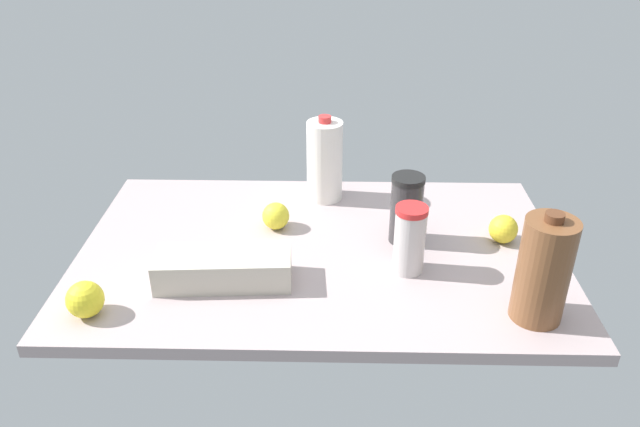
# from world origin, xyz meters

# --- Properties ---
(countertop) EXTENTS (1.20, 0.76, 0.03)m
(countertop) POSITION_xyz_m (0.00, 0.00, 0.01)
(countertop) COLOR #AA9899
(countertop) RESTS_ON ground
(tumbler_cup) EXTENTS (0.07, 0.07, 0.17)m
(tumbler_cup) POSITION_xyz_m (-0.21, 0.09, 0.12)
(tumbler_cup) COLOR beige
(tumbler_cup) RESTS_ON countertop
(milk_jug) EXTENTS (0.10, 0.10, 0.25)m
(milk_jug) POSITION_xyz_m (-0.01, -0.28, 0.15)
(milk_jug) COLOR white
(milk_jug) RESTS_ON countertop
(egg_carton) EXTENTS (0.32, 0.13, 0.07)m
(egg_carton) POSITION_xyz_m (0.22, 0.15, 0.07)
(egg_carton) COLOR beige
(egg_carton) RESTS_ON countertop
(shaker_bottle) EXTENTS (0.08, 0.08, 0.18)m
(shaker_bottle) POSITION_xyz_m (-0.21, -0.04, 0.12)
(shaker_bottle) COLOR #302E30
(shaker_bottle) RESTS_ON countertop
(chocolate_milk_jug) EXTENTS (0.11, 0.11, 0.25)m
(chocolate_milk_jug) POSITION_xyz_m (-0.46, 0.26, 0.15)
(chocolate_milk_jug) COLOR brown
(chocolate_milk_jug) RESTS_ON countertop
(lemon_far_back) EXTENTS (0.07, 0.07, 0.07)m
(lemon_far_back) POSITION_xyz_m (-0.46, -0.04, 0.07)
(lemon_far_back) COLOR yellow
(lemon_far_back) RESTS_ON countertop
(lemon_loose) EXTENTS (0.07, 0.07, 0.07)m
(lemon_loose) POSITION_xyz_m (0.12, -0.10, 0.07)
(lemon_loose) COLOR yellow
(lemon_loose) RESTS_ON countertop
(lemon_by_jug) EXTENTS (0.08, 0.08, 0.08)m
(lemon_by_jug) POSITION_xyz_m (0.49, 0.28, 0.07)
(lemon_by_jug) COLOR yellow
(lemon_by_jug) RESTS_ON countertop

